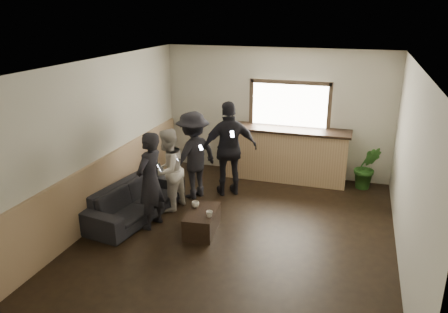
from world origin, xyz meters
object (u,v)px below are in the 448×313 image
(potted_plant, at_px, (367,167))
(person_c, at_px, (193,155))
(cup_b, at_px, (209,214))
(cup_a, at_px, (195,204))
(person_d, at_px, (230,149))
(bar_counter, at_px, (286,151))
(person_b, at_px, (168,170))
(person_a, at_px, (150,181))
(coffee_table, at_px, (202,221))
(sofa, at_px, (135,200))

(potted_plant, relative_size, person_c, 0.54)
(person_c, bearing_deg, cup_b, 56.80)
(cup_a, xyz_separation_m, person_d, (0.14, 1.55, 0.53))
(bar_counter, height_order, person_c, bar_counter)
(bar_counter, relative_size, cup_a, 21.01)
(person_b, bearing_deg, cup_b, 63.59)
(person_b, height_order, person_c, person_c)
(potted_plant, distance_m, person_c, 3.59)
(bar_counter, xyz_separation_m, cup_a, (-1.06, -2.70, -0.22))
(person_a, height_order, person_b, person_a)
(coffee_table, xyz_separation_m, person_c, (-0.66, 1.32, 0.68))
(coffee_table, relative_size, potted_plant, 0.91)
(person_b, distance_m, person_c, 0.72)
(sofa, height_order, person_a, person_a)
(cup_b, xyz_separation_m, person_c, (-0.84, 1.47, 0.44))
(potted_plant, distance_m, person_b, 4.11)
(potted_plant, height_order, person_a, person_a)
(cup_a, xyz_separation_m, person_a, (-0.73, -0.19, 0.42))
(cup_a, distance_m, person_c, 1.38)
(bar_counter, xyz_separation_m, person_c, (-1.56, -1.49, 0.22))
(cup_b, distance_m, person_c, 1.75)
(person_c, bearing_deg, potted_plant, 140.93)
(potted_plant, distance_m, person_d, 2.89)
(cup_b, bearing_deg, person_b, 143.48)
(person_b, height_order, person_d, person_d)
(person_b, relative_size, person_c, 0.89)
(cup_a, bearing_deg, person_b, 144.23)
(cup_b, relative_size, person_c, 0.06)
(person_c, bearing_deg, bar_counter, 160.73)
(potted_plant, height_order, person_b, person_b)
(coffee_table, bearing_deg, person_d, 90.76)
(bar_counter, bearing_deg, potted_plant, -1.54)
(bar_counter, height_order, coffee_table, bar_counter)
(sofa, bearing_deg, cup_a, -84.31)
(bar_counter, height_order, person_a, bar_counter)
(coffee_table, height_order, person_b, person_b)
(person_a, relative_size, person_c, 0.97)
(potted_plant, xyz_separation_m, person_c, (-3.27, -1.45, 0.40))
(sofa, distance_m, cup_a, 1.19)
(bar_counter, height_order, cup_b, bar_counter)
(cup_b, xyz_separation_m, potted_plant, (2.42, 2.92, 0.04))
(sofa, xyz_separation_m, person_d, (1.32, 1.48, 0.64))
(potted_plant, bearing_deg, person_a, -140.93)
(bar_counter, distance_m, person_a, 3.40)
(sofa, bearing_deg, potted_plant, -47.86)
(person_c, bearing_deg, coffee_table, 53.47)
(sofa, relative_size, cup_b, 19.47)
(coffee_table, relative_size, person_b, 0.54)
(coffee_table, bearing_deg, cup_b, -39.22)
(potted_plant, bearing_deg, person_b, -148.77)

